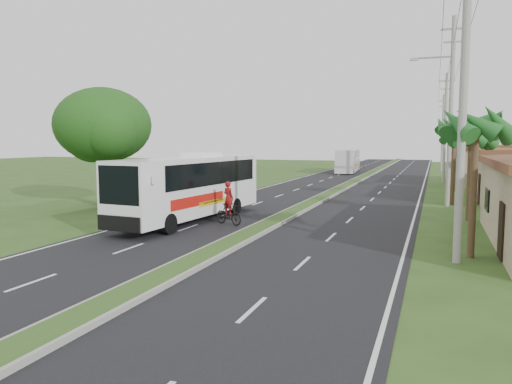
% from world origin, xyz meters
% --- Properties ---
extents(ground, '(180.00, 180.00, 0.00)m').
position_xyz_m(ground, '(0.00, 0.00, 0.00)').
color(ground, '#2C491A').
rests_on(ground, ground).
extents(road_asphalt, '(14.00, 160.00, 0.02)m').
position_xyz_m(road_asphalt, '(0.00, 20.00, 0.01)').
color(road_asphalt, black).
rests_on(road_asphalt, ground).
extents(median_strip, '(1.20, 160.00, 0.18)m').
position_xyz_m(median_strip, '(0.00, 20.00, 0.10)').
color(median_strip, gray).
rests_on(median_strip, ground).
extents(lane_edge_left, '(0.12, 160.00, 0.01)m').
position_xyz_m(lane_edge_left, '(-6.70, 20.00, 0.00)').
color(lane_edge_left, silver).
rests_on(lane_edge_left, ground).
extents(lane_edge_right, '(0.12, 160.00, 0.01)m').
position_xyz_m(lane_edge_right, '(6.70, 20.00, 0.00)').
color(lane_edge_right, silver).
rests_on(lane_edge_right, ground).
extents(shop_far, '(8.60, 11.60, 3.82)m').
position_xyz_m(shop_far, '(14.00, 36.00, 1.93)').
color(shop_far, tan).
rests_on(shop_far, ground).
extents(palm_verge_a, '(2.40, 2.40, 5.45)m').
position_xyz_m(palm_verge_a, '(9.00, 3.00, 4.74)').
color(palm_verge_a, '#473321').
rests_on(palm_verge_a, ground).
extents(palm_verge_b, '(2.40, 2.40, 5.05)m').
position_xyz_m(palm_verge_b, '(9.40, 12.00, 4.36)').
color(palm_verge_b, '#473321').
rests_on(palm_verge_b, ground).
extents(palm_verge_c, '(2.40, 2.40, 5.85)m').
position_xyz_m(palm_verge_c, '(8.80, 19.00, 5.12)').
color(palm_verge_c, '#473321').
rests_on(palm_verge_c, ground).
extents(palm_verge_d, '(2.40, 2.40, 5.25)m').
position_xyz_m(palm_verge_d, '(9.30, 28.00, 4.55)').
color(palm_verge_d, '#473321').
rests_on(palm_verge_d, ground).
extents(shade_tree, '(6.30, 6.00, 7.54)m').
position_xyz_m(shade_tree, '(-12.11, 10.02, 5.03)').
color(shade_tree, '#473321').
rests_on(shade_tree, ground).
extents(utility_pole_a, '(1.60, 0.28, 11.00)m').
position_xyz_m(utility_pole_a, '(8.50, 2.00, 5.67)').
color(utility_pole_a, gray).
rests_on(utility_pole_a, ground).
extents(utility_pole_b, '(3.20, 0.28, 12.00)m').
position_xyz_m(utility_pole_b, '(8.47, 18.00, 6.26)').
color(utility_pole_b, gray).
rests_on(utility_pole_b, ground).
extents(utility_pole_c, '(1.60, 0.28, 11.00)m').
position_xyz_m(utility_pole_c, '(8.50, 38.00, 5.67)').
color(utility_pole_c, gray).
rests_on(utility_pole_c, ground).
extents(utility_pole_d, '(1.60, 0.28, 10.50)m').
position_xyz_m(utility_pole_d, '(8.50, 58.00, 5.42)').
color(utility_pole_d, gray).
rests_on(utility_pole_d, ground).
extents(coach_bus_main, '(3.31, 11.38, 3.63)m').
position_xyz_m(coach_bus_main, '(-4.26, 6.85, 1.99)').
color(coach_bus_main, white).
rests_on(coach_bus_main, ground).
extents(coach_bus_far, '(2.95, 10.59, 3.05)m').
position_xyz_m(coach_bus_far, '(-3.30, 50.57, 1.73)').
color(coach_bus_far, silver).
rests_on(coach_bus_far, ground).
extents(motorcyclist, '(1.80, 1.12, 2.21)m').
position_xyz_m(motorcyclist, '(-2.00, 6.48, 0.79)').
color(motorcyclist, black).
rests_on(motorcyclist, ground).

